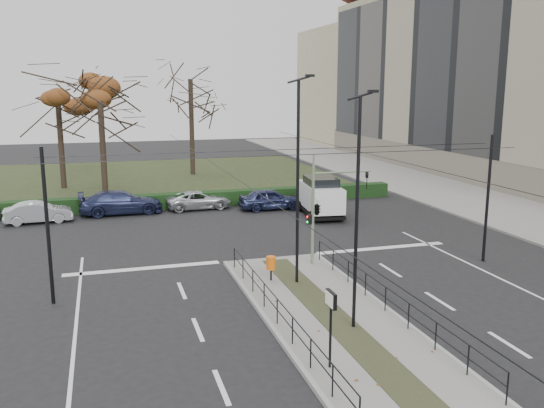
% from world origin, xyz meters
% --- Properties ---
extents(ground, '(140.00, 140.00, 0.00)m').
position_xyz_m(ground, '(0.00, 0.00, 0.00)').
color(ground, black).
rests_on(ground, ground).
extents(median_island, '(4.40, 15.00, 0.14)m').
position_xyz_m(median_island, '(0.00, -2.50, 0.07)').
color(median_island, slate).
rests_on(median_island, ground).
extents(sidewalk_east, '(8.00, 90.00, 0.14)m').
position_xyz_m(sidewalk_east, '(18.00, 22.00, 0.07)').
color(sidewalk_east, slate).
rests_on(sidewalk_east, ground).
extents(park, '(38.00, 26.00, 0.10)m').
position_xyz_m(park, '(-6.00, 32.00, 0.05)').
color(park, black).
rests_on(park, ground).
extents(hedge, '(38.00, 1.00, 1.00)m').
position_xyz_m(hedge, '(-6.00, 18.60, 0.50)').
color(hedge, black).
rests_on(hedge, ground).
extents(apartment_block, '(13.09, 52.10, 21.64)m').
position_xyz_m(apartment_block, '(27.97, 23.97, 10.39)').
color(apartment_block, tan).
rests_on(apartment_block, ground).
extents(median_railing, '(4.14, 13.24, 0.92)m').
position_xyz_m(median_railing, '(0.00, -2.60, 0.98)').
color(median_railing, black).
rests_on(median_railing, median_island).
extents(catenary, '(20.00, 34.00, 6.00)m').
position_xyz_m(catenary, '(0.00, 1.62, 3.42)').
color(catenary, black).
rests_on(catenary, ground).
extents(traffic_light, '(3.09, 1.78, 4.55)m').
position_xyz_m(traffic_light, '(1.76, 3.50, 2.79)').
color(traffic_light, slate).
rests_on(traffic_light, median_island).
extents(litter_bin, '(0.40, 0.40, 1.03)m').
position_xyz_m(litter_bin, '(-0.97, 1.82, 0.88)').
color(litter_bin, black).
rests_on(litter_bin, median_island).
extents(info_panel, '(0.13, 0.60, 2.31)m').
position_xyz_m(info_panel, '(-1.51, -6.02, 1.96)').
color(info_panel, black).
rests_on(info_panel, median_island).
extents(streetlamp_median_near, '(0.66, 0.13, 7.89)m').
position_xyz_m(streetlamp_median_near, '(0.37, -3.59, 4.15)').
color(streetlamp_median_near, black).
rests_on(streetlamp_median_near, median_island).
extents(streetlamp_median_far, '(0.71, 0.14, 8.47)m').
position_xyz_m(streetlamp_median_far, '(0.01, 1.26, 4.44)').
color(streetlamp_median_far, black).
rests_on(streetlamp_median_far, median_island).
extents(parked_car_second, '(4.05, 1.67, 1.30)m').
position_xyz_m(parked_car_second, '(-11.42, 16.44, 0.65)').
color(parked_car_second, '#B0B4B8').
rests_on(parked_car_second, ground).
extents(parked_car_third, '(5.37, 2.35, 1.53)m').
position_xyz_m(parked_car_third, '(-6.50, 17.61, 0.77)').
color(parked_car_third, '#1E2446').
rests_on(parked_car_third, ground).
extents(parked_car_fourth, '(4.43, 2.19, 1.21)m').
position_xyz_m(parked_car_fourth, '(-1.38, 17.75, 0.60)').
color(parked_car_fourth, '#B0B4B8').
rests_on(parked_car_fourth, ground).
extents(white_van, '(2.61, 4.97, 2.52)m').
position_xyz_m(white_van, '(5.77, 13.44, 1.31)').
color(white_van, silver).
rests_on(white_van, ground).
extents(rust_tree, '(8.39, 8.39, 10.21)m').
position_xyz_m(rust_tree, '(-10.62, 28.61, 7.85)').
color(rust_tree, black).
rests_on(rust_tree, park).
extents(bare_tree_center, '(6.11, 6.11, 11.62)m').
position_xyz_m(bare_tree_center, '(0.59, 33.16, 8.20)').
color(bare_tree_center, black).
rests_on(bare_tree_center, park).
extents(bare_tree_near, '(6.89, 6.89, 9.34)m').
position_xyz_m(bare_tree_near, '(-7.43, 24.06, 6.61)').
color(bare_tree_near, black).
rests_on(bare_tree_near, park).
extents(parked_car_fifth, '(4.27, 1.82, 1.44)m').
position_xyz_m(parked_car_fifth, '(3.20, 16.19, 0.72)').
color(parked_car_fifth, '#1E2446').
rests_on(parked_car_fifth, ground).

